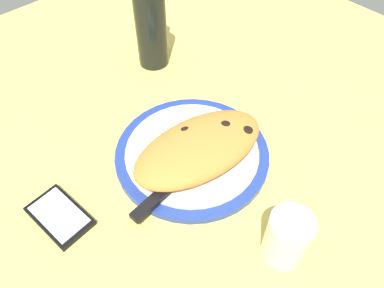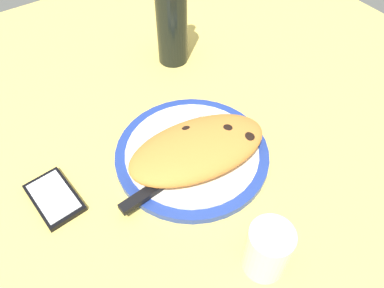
# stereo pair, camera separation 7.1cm
# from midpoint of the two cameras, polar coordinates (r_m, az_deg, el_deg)

# --- Properties ---
(ground_plane) EXTENTS (1.50, 1.50, 0.03)m
(ground_plane) POSITION_cam_midpoint_polar(r_m,az_deg,el_deg) (0.75, -2.70, -2.76)
(ground_plane) COLOR #EACC60
(plate) EXTENTS (0.30, 0.30, 0.02)m
(plate) POSITION_cam_midpoint_polar(r_m,az_deg,el_deg) (0.73, -2.77, -1.64)
(plate) COLOR #233D99
(plate) RESTS_ON ground_plane
(calzone) EXTENTS (0.29, 0.18, 0.05)m
(calzone) POSITION_cam_midpoint_polar(r_m,az_deg,el_deg) (0.70, -1.92, -0.81)
(calzone) COLOR orange
(calzone) RESTS_ON plate
(fork) EXTENTS (0.17, 0.02, 0.00)m
(fork) POSITION_cam_midpoint_polar(r_m,az_deg,el_deg) (0.75, -6.57, 1.28)
(fork) COLOR silver
(fork) RESTS_ON plate
(knife) EXTENTS (0.25, 0.04, 0.01)m
(knife) POSITION_cam_midpoint_polar(r_m,az_deg,el_deg) (0.67, -6.62, -6.79)
(knife) COLOR silver
(knife) RESTS_ON plate
(smartphone) EXTENTS (0.08, 0.12, 0.01)m
(smartphone) POSITION_cam_midpoint_polar(r_m,az_deg,el_deg) (0.71, -22.22, -10.23)
(smartphone) COLOR black
(smartphone) RESTS_ON ground_plane
(water_glass) EXTENTS (0.07, 0.07, 0.10)m
(water_glass) POSITION_cam_midpoint_polar(r_m,az_deg,el_deg) (0.61, 10.76, -14.25)
(water_glass) COLOR silver
(water_glass) RESTS_ON ground_plane
(wine_bottle) EXTENTS (0.07, 0.07, 0.27)m
(wine_bottle) POSITION_cam_midpoint_polar(r_m,az_deg,el_deg) (0.90, -8.64, 17.55)
(wine_bottle) COLOR black
(wine_bottle) RESTS_ON ground_plane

